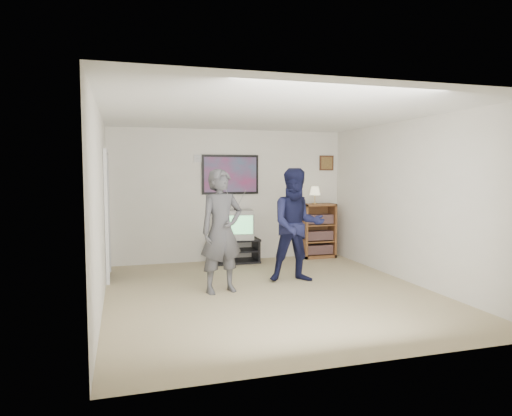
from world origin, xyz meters
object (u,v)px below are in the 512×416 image
media_stand (234,251)px  bookshelf (318,231)px  crt_television (236,224)px  person_tall (222,231)px  person_short (297,225)px

media_stand → bookshelf: size_ratio=0.85×
crt_television → bookshelf: bearing=10.9°
crt_television → bookshelf: size_ratio=0.60×
bookshelf → person_tall: person_tall is taller
media_stand → person_tall: size_ratio=0.52×
person_short → media_stand: bearing=118.1°
bookshelf → person_short: person_short is taller
media_stand → person_tall: (-0.67, -1.99, 0.65)m
crt_television → person_tall: 2.11m
person_tall → crt_television: bearing=57.2°
media_stand → bookshelf: bookshelf is taller
person_tall → person_short: (1.26, 0.30, 0.01)m
person_tall → person_short: bearing=-0.3°
crt_television → person_short: size_ratio=0.36×
crt_television → person_tall: person_tall is taller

